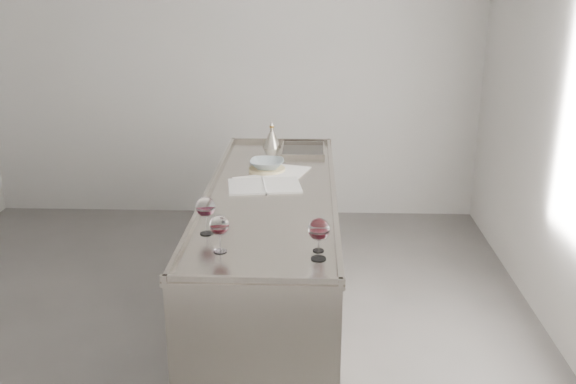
{
  "coord_description": "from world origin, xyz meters",
  "views": [
    {
      "loc": [
        0.74,
        -3.28,
        2.14
      ],
      "look_at": [
        0.61,
        0.06,
        1.02
      ],
      "focal_mm": 40.0,
      "sensor_mm": 36.0,
      "label": 1
    }
  ],
  "objects_px": {
    "wine_glass_small": "(319,232)",
    "wine_funnel": "(272,139)",
    "ceramic_bowl": "(267,164)",
    "notebook": "(264,186)",
    "counter": "(272,264)",
    "wine_glass_middle": "(219,226)",
    "wine_glass_left": "(206,208)",
    "wine_glass_right": "(319,230)"
  },
  "relations": [
    {
      "from": "wine_glass_small",
      "to": "wine_funnel",
      "type": "relative_size",
      "value": 0.66
    },
    {
      "from": "ceramic_bowl",
      "to": "notebook",
      "type": "bearing_deg",
      "value": -88.81
    },
    {
      "from": "counter",
      "to": "wine_glass_small",
      "type": "xyz_separation_m",
      "value": [
        0.27,
        -0.85,
        0.56
      ]
    },
    {
      "from": "wine_glass_middle",
      "to": "notebook",
      "type": "xyz_separation_m",
      "value": [
        0.13,
        0.97,
        -0.12
      ]
    },
    {
      "from": "ceramic_bowl",
      "to": "wine_funnel",
      "type": "xyz_separation_m",
      "value": [
        -0.01,
        0.62,
        0.01
      ]
    },
    {
      "from": "wine_glass_middle",
      "to": "wine_glass_small",
      "type": "relative_size",
      "value": 1.33
    },
    {
      "from": "wine_glass_left",
      "to": "wine_glass_small",
      "type": "xyz_separation_m",
      "value": [
        0.55,
        -0.19,
        -0.04
      ]
    },
    {
      "from": "wine_funnel",
      "to": "ceramic_bowl",
      "type": "bearing_deg",
      "value": -89.32
    },
    {
      "from": "counter",
      "to": "ceramic_bowl",
      "type": "height_order",
      "value": "ceramic_bowl"
    },
    {
      "from": "counter",
      "to": "wine_funnel",
      "type": "height_order",
      "value": "wine_funnel"
    },
    {
      "from": "wine_funnel",
      "to": "wine_glass_middle",
      "type": "bearing_deg",
      "value": -93.52
    },
    {
      "from": "wine_glass_right",
      "to": "counter",
      "type": "bearing_deg",
      "value": 106.3
    },
    {
      "from": "counter",
      "to": "wine_glass_middle",
      "type": "height_order",
      "value": "wine_glass_middle"
    },
    {
      "from": "wine_glass_middle",
      "to": "wine_funnel",
      "type": "bearing_deg",
      "value": 86.48
    },
    {
      "from": "wine_glass_right",
      "to": "wine_glass_small",
      "type": "distance_m",
      "value": 0.1
    },
    {
      "from": "ceramic_bowl",
      "to": "counter",
      "type": "bearing_deg",
      "value": -83.02
    },
    {
      "from": "wine_glass_left",
      "to": "notebook",
      "type": "relative_size",
      "value": 0.41
    },
    {
      "from": "wine_glass_small",
      "to": "wine_funnel",
      "type": "bearing_deg",
      "value": 100.0
    },
    {
      "from": "counter",
      "to": "notebook",
      "type": "bearing_deg",
      "value": 115.7
    },
    {
      "from": "wine_glass_left",
      "to": "wine_funnel",
      "type": "distance_m",
      "value": 1.72
    },
    {
      "from": "wine_glass_left",
      "to": "wine_glass_middle",
      "type": "relative_size",
      "value": 1.07
    },
    {
      "from": "notebook",
      "to": "ceramic_bowl",
      "type": "xyz_separation_m",
      "value": [
        -0.01,
        0.33,
        0.04
      ]
    },
    {
      "from": "wine_glass_right",
      "to": "wine_funnel",
      "type": "xyz_separation_m",
      "value": [
        -0.33,
        1.99,
        -0.08
      ]
    },
    {
      "from": "wine_glass_left",
      "to": "wine_glass_small",
      "type": "bearing_deg",
      "value": -18.87
    },
    {
      "from": "wine_glass_middle",
      "to": "wine_glass_small",
      "type": "height_order",
      "value": "wine_glass_middle"
    },
    {
      "from": "wine_glass_right",
      "to": "wine_glass_small",
      "type": "height_order",
      "value": "wine_glass_right"
    },
    {
      "from": "wine_funnel",
      "to": "counter",
      "type": "bearing_deg",
      "value": -86.73
    },
    {
      "from": "wine_glass_left",
      "to": "wine_glass_middle",
      "type": "bearing_deg",
      "value": -65.67
    },
    {
      "from": "notebook",
      "to": "counter",
      "type": "bearing_deg",
      "value": -72.8
    },
    {
      "from": "wine_glass_middle",
      "to": "ceramic_bowl",
      "type": "bearing_deg",
      "value": 84.5
    },
    {
      "from": "wine_glass_right",
      "to": "notebook",
      "type": "distance_m",
      "value": 1.09
    },
    {
      "from": "wine_glass_small",
      "to": "notebook",
      "type": "distance_m",
      "value": 1.0
    },
    {
      "from": "wine_glass_small",
      "to": "notebook",
      "type": "height_order",
      "value": "wine_glass_small"
    },
    {
      "from": "counter",
      "to": "wine_glass_right",
      "type": "bearing_deg",
      "value": -73.7
    },
    {
      "from": "wine_glass_small",
      "to": "ceramic_bowl",
      "type": "relative_size",
      "value": 0.6
    },
    {
      "from": "wine_glass_left",
      "to": "wine_glass_right",
      "type": "bearing_deg",
      "value": -26.81
    },
    {
      "from": "counter",
      "to": "wine_funnel",
      "type": "bearing_deg",
      "value": 93.27
    },
    {
      "from": "counter",
      "to": "wine_funnel",
      "type": "xyz_separation_m",
      "value": [
        -0.06,
        1.05,
        0.53
      ]
    },
    {
      "from": "counter",
      "to": "notebook",
      "type": "height_order",
      "value": "counter"
    },
    {
      "from": "counter",
      "to": "wine_glass_left",
      "type": "relative_size",
      "value": 12.65
    },
    {
      "from": "wine_glass_small",
      "to": "wine_funnel",
      "type": "xyz_separation_m",
      "value": [
        -0.33,
        1.9,
        -0.03
      ]
    },
    {
      "from": "wine_glass_left",
      "to": "wine_funnel",
      "type": "bearing_deg",
      "value": 82.82
    }
  ]
}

